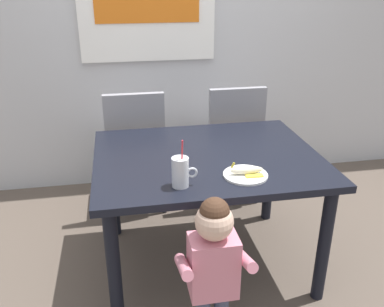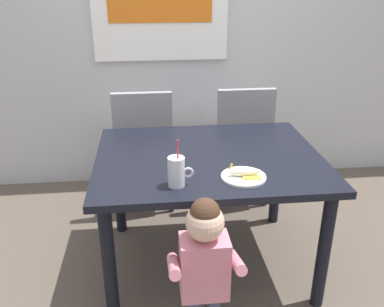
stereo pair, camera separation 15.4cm
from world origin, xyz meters
The scene contains 9 objects.
ground_plane centered at (0.00, 0.00, 0.00)m, with size 24.00×24.00×0.00m, color brown.
back_wall centered at (0.00, 1.30, 1.45)m, with size 6.40×0.17×2.90m.
dining_table centered at (0.00, 0.00, 0.65)m, with size 1.28×1.02×0.75m.
dining_chair_left centered at (-0.38, 0.75, 0.54)m, with size 0.44×0.44×0.96m.
dining_chair_right centered at (0.37, 0.76, 0.54)m, with size 0.44×0.44×0.96m.
toddler_standing centered at (-0.11, -0.65, 0.53)m, with size 0.33×0.24×0.84m.
milk_cup centered at (-0.21, -0.35, 0.82)m, with size 0.13×0.08×0.25m.
snack_plate centered at (0.14, -0.30, 0.76)m, with size 0.23×0.23×0.01m, color white.
peeled_banana centered at (0.14, -0.30, 0.78)m, with size 0.17×0.11×0.07m.
Camera 1 is at (-0.48, -2.12, 1.70)m, focal length 38.65 mm.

